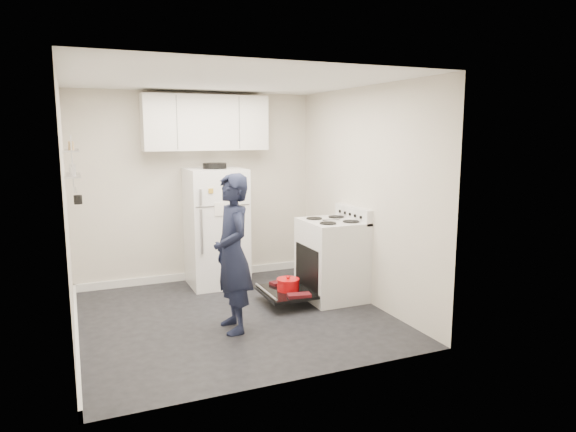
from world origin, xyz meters
name	(u,v)px	position (x,y,z in m)	size (l,w,h in m)	color
room	(229,206)	(-0.03, 0.03, 1.21)	(3.21, 3.21, 2.51)	black
electric_range	(331,260)	(1.26, 0.15, 0.47)	(0.66, 0.76, 1.10)	silver
open_oven_door	(287,289)	(0.69, 0.15, 0.18)	(0.55, 0.72, 0.21)	black
refrigerator	(216,227)	(0.16, 1.25, 0.77)	(0.72, 0.74, 1.59)	white
upper_cabinets	(206,123)	(0.10, 1.43, 2.10)	(1.60, 0.33, 0.70)	silver
wall_shelf_rack	(72,163)	(-1.52, 0.49, 1.68)	(0.14, 0.60, 0.61)	#B2B2B7
person	(233,253)	(-0.11, -0.36, 0.79)	(0.58, 0.38, 1.59)	#151A30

